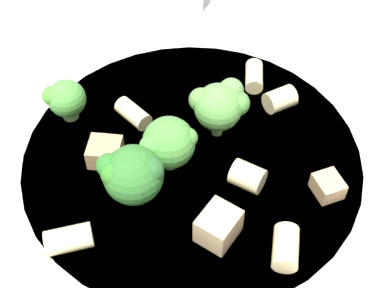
# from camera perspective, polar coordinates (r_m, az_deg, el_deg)

# --- Properties ---
(ground_plane) EXTENTS (2.00, 2.00, 0.00)m
(ground_plane) POSITION_cam_1_polar(r_m,az_deg,el_deg) (0.39, 0.00, -3.87)
(ground_plane) COLOR beige
(pasta_bowl) EXTENTS (0.26, 0.26, 0.03)m
(pasta_bowl) POSITION_cam_1_polar(r_m,az_deg,el_deg) (0.38, 0.00, -2.22)
(pasta_bowl) COLOR silver
(pasta_bowl) RESTS_ON ground_plane
(broccoli_floret_0) EXTENTS (0.04, 0.04, 0.04)m
(broccoli_floret_0) POSITION_cam_1_polar(r_m,az_deg,el_deg) (0.33, -6.39, -3.22)
(broccoli_floret_0) COLOR #9EC175
(broccoli_floret_0) RESTS_ON pasta_bowl
(broccoli_floret_1) EXTENTS (0.04, 0.03, 0.04)m
(broccoli_floret_1) POSITION_cam_1_polar(r_m,az_deg,el_deg) (0.36, 2.94, 4.25)
(broccoli_floret_1) COLOR #84AD60
(broccoli_floret_1) RESTS_ON pasta_bowl
(broccoli_floret_2) EXTENTS (0.04, 0.03, 0.04)m
(broccoli_floret_2) POSITION_cam_1_polar(r_m,az_deg,el_deg) (0.34, -2.51, 0.08)
(broccoli_floret_2) COLOR #84AD60
(broccoli_floret_2) RESTS_ON pasta_bowl
(broccoli_floret_3) EXTENTS (0.03, 0.03, 0.03)m
(broccoli_floret_3) POSITION_cam_1_polar(r_m,az_deg,el_deg) (0.39, -13.40, 4.79)
(broccoli_floret_3) COLOR #84AD60
(broccoli_floret_3) RESTS_ON pasta_bowl
(rigatoni_0) EXTENTS (0.03, 0.03, 0.02)m
(rigatoni_0) POSITION_cam_1_polar(r_m,az_deg,el_deg) (0.32, 9.88, -10.88)
(rigatoni_0) COLOR beige
(rigatoni_0) RESTS_ON pasta_bowl
(rigatoni_1) EXTENTS (0.03, 0.03, 0.01)m
(rigatoni_1) POSITION_cam_1_polar(r_m,az_deg,el_deg) (0.42, 6.64, 7.19)
(rigatoni_1) COLOR beige
(rigatoni_1) RESTS_ON pasta_bowl
(rigatoni_2) EXTENTS (0.02, 0.02, 0.02)m
(rigatoni_2) POSITION_cam_1_polar(r_m,az_deg,el_deg) (0.40, 9.67, 4.44)
(rigatoni_2) COLOR beige
(rigatoni_2) RESTS_ON pasta_bowl
(rigatoni_3) EXTENTS (0.02, 0.03, 0.02)m
(rigatoni_3) POSITION_cam_1_polar(r_m,az_deg,el_deg) (0.35, 5.94, -3.47)
(rigatoni_3) COLOR beige
(rigatoni_3) RESTS_ON pasta_bowl
(rigatoni_4) EXTENTS (0.03, 0.02, 0.02)m
(rigatoni_4) POSITION_cam_1_polar(r_m,az_deg,el_deg) (0.33, -13.00, -9.85)
(rigatoni_4) COLOR beige
(rigatoni_4) RESTS_ON pasta_bowl
(rigatoni_5) EXTENTS (0.02, 0.03, 0.01)m
(rigatoni_5) POSITION_cam_1_polar(r_m,az_deg,el_deg) (0.39, -6.30, 3.24)
(rigatoni_5) COLOR beige
(rigatoni_5) RESTS_ON pasta_bowl
(chicken_chunk_0) EXTENTS (0.02, 0.02, 0.01)m
(chicken_chunk_0) POSITION_cam_1_polar(r_m,az_deg,el_deg) (0.35, 14.28, -4.38)
(chicken_chunk_0) COLOR tan
(chicken_chunk_0) RESTS_ON pasta_bowl
(chicken_chunk_1) EXTENTS (0.03, 0.03, 0.02)m
(chicken_chunk_1) POSITION_cam_1_polar(r_m,az_deg,el_deg) (0.36, -9.25, -0.87)
(chicken_chunk_1) COLOR tan
(chicken_chunk_1) RESTS_ON pasta_bowl
(chicken_chunk_2) EXTENTS (0.03, 0.03, 0.02)m
(chicken_chunk_2) POSITION_cam_1_polar(r_m,az_deg,el_deg) (0.32, 2.83, -8.74)
(chicken_chunk_2) COLOR tan
(chicken_chunk_2) RESTS_ON pasta_bowl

